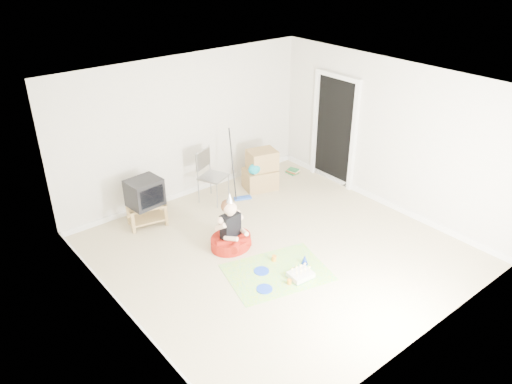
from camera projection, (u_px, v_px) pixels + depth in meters
ground at (277, 251)px, 7.75m from camera, size 5.00×5.00×0.00m
doorway_recess at (335, 131)px, 9.48m from camera, size 0.02×0.90×2.05m
tv_stand at (147, 212)px, 8.33m from camera, size 0.68×0.51×0.38m
crt_tv at (145, 192)px, 8.16m from camera, size 0.57×0.49×0.46m
folding_chair at (213, 177)px, 8.97m from camera, size 0.59×0.58×1.00m
cardboard_boxes at (261, 171)px, 9.48m from camera, size 0.71×0.61×0.76m
floor_mop at (243, 186)px, 9.13m from camera, size 0.34×0.41×1.29m
book_pile at (293, 171)px, 10.22m from camera, size 0.21×0.24×0.10m
seated_woman at (231, 235)px, 7.74m from camera, size 0.73×0.73×0.96m
party_mat at (277, 272)px, 7.25m from camera, size 1.66×1.37×0.01m
birthday_cake at (301, 275)px, 7.12m from camera, size 0.35×0.29×0.15m
blue_plate_near at (261, 271)px, 7.26m from camera, size 0.30×0.30×0.01m
blue_plate_far at (264, 289)px, 6.90m from camera, size 0.24×0.24×0.01m
orange_cup_near at (274, 258)px, 7.48m from camera, size 0.09×0.09×0.08m
orange_cup_far at (289, 282)px, 6.99m from camera, size 0.08×0.08×0.07m
blue_party_hat at (305, 259)px, 7.39m from camera, size 0.12×0.12×0.16m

